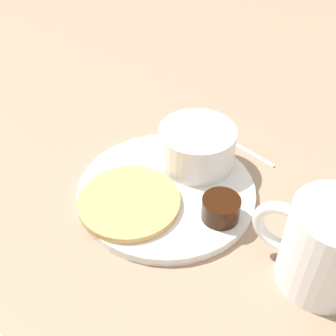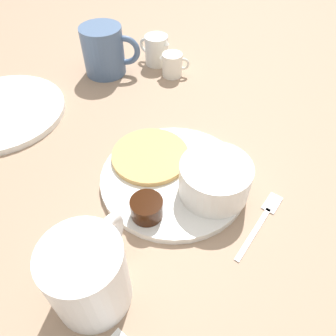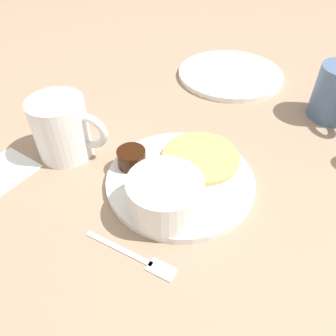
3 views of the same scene
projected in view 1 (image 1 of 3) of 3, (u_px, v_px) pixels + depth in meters
name	position (u px, v px, depth m)	size (l,w,h in m)	color
ground_plane	(166.00, 194.00, 0.56)	(4.00, 4.00, 0.00)	#9E7F66
plate	(166.00, 191.00, 0.56)	(0.23, 0.23, 0.01)	white
pancake_stack	(129.00, 202.00, 0.53)	(0.13, 0.13, 0.01)	tan
bowl	(197.00, 145.00, 0.58)	(0.11, 0.11, 0.05)	white
syrup_cup	(221.00, 208.00, 0.51)	(0.05, 0.05, 0.03)	black
butter_ramekin	(210.00, 152.00, 0.59)	(0.05, 0.05, 0.04)	white
coffee_mug	(325.00, 246.00, 0.43)	(0.10, 0.12, 0.10)	white
fork	(229.00, 140.00, 0.65)	(0.06, 0.13, 0.00)	silver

